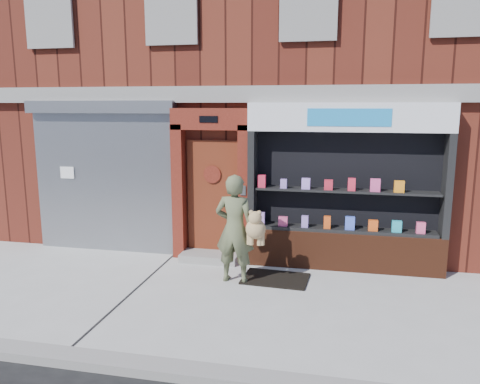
# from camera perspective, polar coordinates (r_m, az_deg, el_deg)

# --- Properties ---
(ground) EXTENTS (80.00, 80.00, 0.00)m
(ground) POSITION_cam_1_polar(r_m,az_deg,el_deg) (7.43, -1.58, -12.90)
(ground) COLOR #9E9E99
(ground) RESTS_ON ground
(curb) EXTENTS (60.00, 0.30, 0.12)m
(curb) POSITION_cam_1_polar(r_m,az_deg,el_deg) (5.57, -7.14, -20.91)
(curb) COLOR gray
(curb) RESTS_ON ground
(building) EXTENTS (12.00, 8.16, 8.00)m
(building) POSITION_cam_1_polar(r_m,az_deg,el_deg) (12.76, 4.87, 15.23)
(building) COLOR #4C1911
(building) RESTS_ON ground
(shutter_bay) EXTENTS (3.10, 0.30, 3.04)m
(shutter_bay) POSITION_cam_1_polar(r_m,az_deg,el_deg) (9.79, -16.24, 2.88)
(shutter_bay) COLOR gray
(shutter_bay) RESTS_ON ground
(red_door_bay) EXTENTS (1.52, 0.58, 2.90)m
(red_door_bay) POSITION_cam_1_polar(r_m,az_deg,el_deg) (8.93, -3.51, 0.88)
(red_door_bay) COLOR #4D150D
(red_door_bay) RESTS_ON ground
(pharmacy_bay) EXTENTS (3.50, 0.41, 3.00)m
(pharmacy_bay) POSITION_cam_1_polar(r_m,az_deg,el_deg) (8.58, 12.70, -0.34)
(pharmacy_bay) COLOR #502413
(pharmacy_bay) RESTS_ON ground
(woman) EXTENTS (0.89, 0.50, 1.84)m
(woman) POSITION_cam_1_polar(r_m,az_deg,el_deg) (7.82, -0.43, -4.50)
(woman) COLOR #565D3D
(woman) RESTS_ON ground
(doormat) EXTENTS (1.15, 0.84, 0.03)m
(doormat) POSITION_cam_1_polar(r_m,az_deg,el_deg) (8.21, 4.34, -10.49)
(doormat) COLOR black
(doormat) RESTS_ON ground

